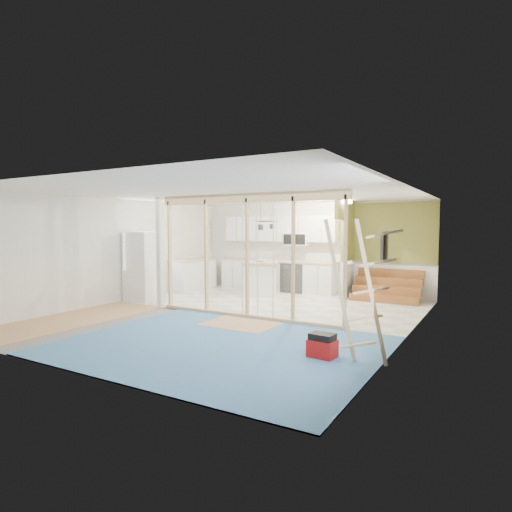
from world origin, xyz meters
The scene contains 17 objects.
room centered at (0.00, 0.00, 1.30)m, with size 7.01×8.01×2.61m.
floor_overlays centered at (0.07, 0.06, 0.01)m, with size 7.00×8.00×0.03m.
stud_frame centered at (-0.24, 0.00, 1.59)m, with size 4.66×0.14×2.60m.
base_cabinets centered at (-1.61, 3.36, 0.47)m, with size 4.45×2.24×0.93m.
upper_cabinets centered at (-0.84, 3.82, 1.82)m, with size 3.60×0.41×0.85m.
green_partition centered at (2.04, 3.66, 0.94)m, with size 2.25×1.51×2.60m.
pot_rack centered at (-0.31, 1.89, 2.00)m, with size 0.52×0.52×0.72m.
sheathing_panel centered at (3.48, -2.00, 1.30)m, with size 0.02×4.00×2.60m, color tan.
electrical_panel centered at (3.43, -1.40, 1.65)m, with size 0.04×0.30×0.40m, color #39393E.
ceiling_light centered at (1.40, 3.00, 2.54)m, with size 0.32×0.32×0.08m, color #FFEABF.
fridge centered at (-3.08, 0.45, 0.89)m, with size 0.80×0.77×1.78m.
island centered at (-0.90, 2.70, 0.47)m, with size 1.28×1.28×0.95m.
bowl centered at (-0.86, 2.67, 0.98)m, with size 0.28×0.28×0.07m, color silver.
soap_bottle_a centered at (-1.76, 3.64, 1.07)m, with size 0.11×0.11×0.27m, color #ABAFBF.
soap_bottle_b centered at (0.70, 3.64, 1.04)m, with size 0.09×0.10×0.21m, color white.
toolbox centered at (2.66, -1.77, 0.18)m, with size 0.41×0.33×0.37m.
ladder centered at (3.19, -1.78, 1.03)m, with size 1.07×0.18×2.01m.
Camera 1 is at (4.89, -7.56, 1.93)m, focal length 30.00 mm.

